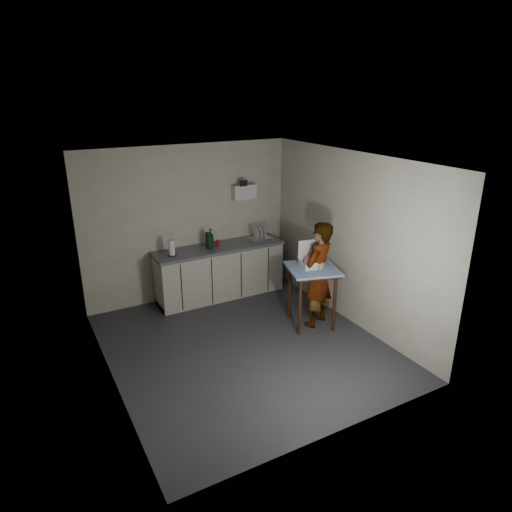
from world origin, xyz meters
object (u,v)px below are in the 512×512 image
soap_bottle (210,239)px  standing_man (318,275)px  bakery_box (309,261)px  paper_towel (172,248)px  soda_can (217,244)px  dish_rack (260,235)px  kitchen_counter (220,273)px  side_table (312,275)px  dark_bottle (208,240)px

soap_bottle → standing_man: bearing=-57.4°
soap_bottle → bakery_box: (0.93, -1.53, -0.06)m
paper_towel → soda_can: bearing=2.2°
soap_bottle → paper_towel: soap_bottle is taller
paper_towel → dish_rack: dish_rack is taller
kitchen_counter → side_table: (0.79, -1.61, 0.39)m
paper_towel → dark_bottle: bearing=9.0°
dark_bottle → paper_towel: 0.68m
side_table → bakery_box: bakery_box is taller
standing_man → bakery_box: standing_man is taller
kitchen_counter → side_table: bearing=-63.9°
kitchen_counter → soda_can: bearing=-146.7°
side_table → dark_bottle: bearing=136.8°
standing_man → soap_bottle: standing_man is taller
soap_bottle → dark_bottle: bearing=100.5°
side_table → soda_can: (-0.83, 1.59, 0.16)m
kitchen_counter → side_table: 1.84m
bakery_box → standing_man: bearing=-26.2°
side_table → standing_man: size_ratio=0.57×
kitchen_counter → standing_man: standing_man is taller
side_table → paper_towel: 2.27m
side_table → dark_bottle: size_ratio=3.59×
dark_bottle → paper_towel: dark_bottle is taller
side_table → soap_bottle: 1.87m
kitchen_counter → side_table: side_table is taller
soda_can → dark_bottle: 0.17m
soap_bottle → soda_can: bearing=-0.5°
soap_bottle → paper_towel: (-0.68, -0.03, -0.05)m
kitchen_counter → soap_bottle: (-0.16, -0.02, 0.65)m
paper_towel → bakery_box: bearing=-43.0°
soda_can → kitchen_counter: bearing=33.3°
bakery_box → side_table: bearing=-55.5°
dark_bottle → dish_rack: size_ratio=0.67×
soap_bottle → paper_towel: size_ratio=1.31×
dish_rack → dark_bottle: bearing=178.7°
paper_towel → bakery_box: size_ratio=0.68×
paper_towel → dish_rack: (1.65, 0.08, -0.06)m
paper_towel → bakery_box: 2.20m
side_table → dish_rack: dish_rack is taller
kitchen_counter → bakery_box: (0.77, -1.56, 0.59)m
kitchen_counter → dark_bottle: size_ratio=8.63×
standing_man → soda_can: 1.86m
side_table → kitchen_counter: bearing=132.7°
standing_man → paper_towel: size_ratio=6.33×
kitchen_counter → soap_bottle: bearing=-172.2°
kitchen_counter → paper_towel: bearing=-176.3°
side_table → dark_bottle: (-0.97, 1.66, 0.23)m
standing_man → soda_can: bearing=-86.9°
kitchen_counter → dark_bottle: bearing=163.5°
dark_bottle → bakery_box: (0.94, -1.61, -0.02)m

